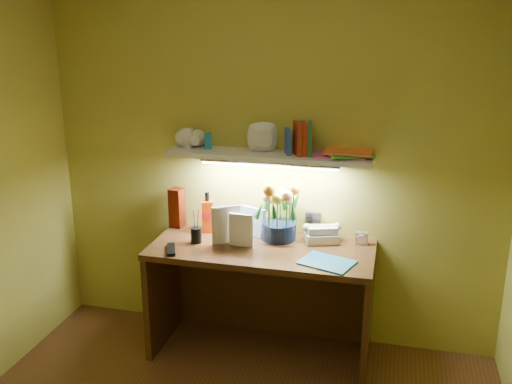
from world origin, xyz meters
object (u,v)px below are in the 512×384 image
at_px(telephone, 322,232).
at_px(desk, 261,301).
at_px(desk_clock, 362,238).
at_px(flower_bouquet, 279,210).
at_px(whisky_bottle, 208,212).

bearing_deg(telephone, desk, -170.15).
relative_size(desk, desk_clock, 17.62).
height_order(desk, flower_bouquet, flower_bouquet).
height_order(telephone, desk_clock, telephone).
relative_size(telephone, whisky_bottle, 0.74).
distance_m(telephone, desk_clock, 0.26).
bearing_deg(telephone, flower_bouquet, 166.21).
bearing_deg(desk_clock, desk, -160.45).
distance_m(desk_clock, whisky_bottle, 1.02).
bearing_deg(telephone, whisky_bottle, 162.00).
height_order(flower_bouquet, desk_clock, flower_bouquet).
bearing_deg(desk_clock, telephone, -174.77).
relative_size(telephone, desk_clock, 2.58).
height_order(desk, telephone, telephone).
bearing_deg(desk_clock, flower_bouquet, -174.88).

